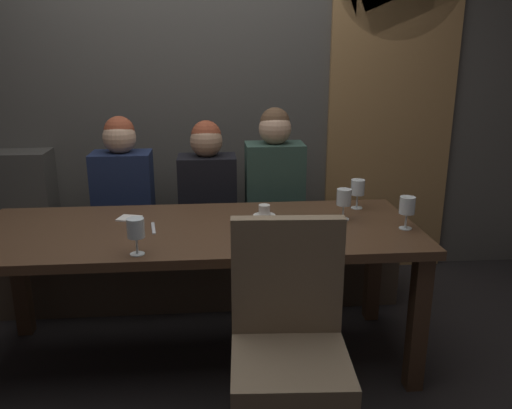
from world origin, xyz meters
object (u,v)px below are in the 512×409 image
object	(u,v)px
diner_far_end	(275,176)
wine_glass_near_right	(407,206)
diner_bearded	(207,182)
wine_glass_near_left	(344,199)
wine_glass_far_left	(358,188)
wine_glass_far_right	(136,229)
espresso_cup	(264,212)
diner_redhead	(123,182)
fork_on_table	(153,228)
banquette_bench	(203,266)
dining_table	(199,244)
chair_near_side	(289,331)

from	to	relation	value
diner_far_end	wine_glass_near_right	xyz separation A→B (m)	(0.56, -0.79, 0.02)
diner_bearded	wine_glass_near_left	distance (m)	0.96
diner_far_end	wine_glass_near_right	distance (m)	0.97
wine_glass_far_left	wine_glass_far_right	bearing A→B (deg)	-152.53
wine_glass_near_left	espresso_cup	bearing A→B (deg)	168.05
diner_far_end	espresso_cup	world-z (taller)	diner_far_end
diner_redhead	fork_on_table	distance (m)	0.75
wine_glass_near_left	fork_on_table	world-z (taller)	wine_glass_near_left
wine_glass_near_right	wine_glass_far_right	size ratio (longest dim) A/B	1.00
wine_glass_far_right	fork_on_table	xyz separation A→B (m)	(0.04, 0.34, -0.11)
banquette_bench	wine_glass_far_left	distance (m)	1.17
wine_glass_near_left	wine_glass_far_left	bearing A→B (deg)	56.50
diner_redhead	dining_table	bearing A→B (deg)	-56.07
chair_near_side	diner_far_end	distance (m)	1.43
diner_bearded	wine_glass_near_left	size ratio (longest dim) A/B	4.45
chair_near_side	diner_bearded	bearing A→B (deg)	102.11
diner_bearded	wine_glass_near_right	bearing A→B (deg)	-39.96
diner_far_end	wine_glass_far_right	bearing A→B (deg)	-125.45
diner_far_end	fork_on_table	bearing A→B (deg)	-135.38
dining_table	diner_far_end	xyz separation A→B (m)	(0.47, 0.68, 0.18)
diner_redhead	fork_on_table	size ratio (longest dim) A/B	4.48
diner_far_end	fork_on_table	size ratio (longest dim) A/B	4.75
wine_glass_near_left	espresso_cup	xyz separation A→B (m)	(-0.41, 0.09, -0.09)
dining_table	wine_glass_near_right	distance (m)	1.05
espresso_cup	wine_glass_near_left	bearing A→B (deg)	-11.95
diner_far_end	diner_redhead	bearing A→B (deg)	178.30
wine_glass_near_right	wine_glass_far_right	distance (m)	1.30
diner_redhead	wine_glass_far_right	distance (m)	1.07
dining_table	diner_bearded	size ratio (longest dim) A/B	3.02
banquette_bench	wine_glass_far_right	bearing A→B (deg)	-103.97
diner_bearded	wine_glass_near_right	size ratio (longest dim) A/B	4.45
diner_redhead	chair_near_side	bearing A→B (deg)	-59.86
diner_far_end	wine_glass_far_right	xyz separation A→B (m)	(-0.72, -1.02, 0.02)
diner_far_end	diner_bearded	bearing A→B (deg)	175.15
wine_glass_far_left	espresso_cup	size ratio (longest dim) A/B	1.37
banquette_bench	wine_glass_near_right	size ratio (longest dim) A/B	15.24
chair_near_side	espresso_cup	bearing A→B (deg)	90.39
wine_glass_near_left	wine_glass_far_left	size ratio (longest dim) A/B	1.00
dining_table	wine_glass_near_left	bearing A→B (deg)	4.98
diner_redhead	diner_far_end	distance (m)	0.94
chair_near_side	wine_glass_near_left	world-z (taller)	chair_near_side
wine_glass_near_left	wine_glass_far_right	xyz separation A→B (m)	(-1.01, -0.40, 0.00)
wine_glass_far_left	fork_on_table	distance (m)	1.14
wine_glass_near_right	espresso_cup	size ratio (longest dim) A/B	1.37
diner_far_end	espresso_cup	bearing A→B (deg)	-102.62
chair_near_side	diner_bearded	xyz separation A→B (m)	(-0.31, 1.44, 0.23)
wine_glass_near_left	diner_far_end	bearing A→B (deg)	115.04
wine_glass_far_right	diner_far_end	bearing A→B (deg)	54.55
wine_glass_far_right	espresso_cup	world-z (taller)	wine_glass_far_right
fork_on_table	banquette_bench	bearing A→B (deg)	64.39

